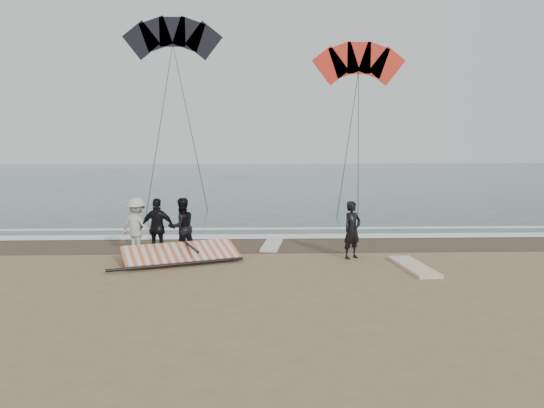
{
  "coord_description": "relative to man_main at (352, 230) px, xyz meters",
  "views": [
    {
      "loc": [
        -0.62,
        -13.35,
        3.67
      ],
      "look_at": [
        -0.06,
        3.0,
        1.6
      ],
      "focal_mm": 35.0,
      "sensor_mm": 36.0,
      "label": 1
    }
  ],
  "objects": [
    {
      "name": "ground",
      "position": [
        -2.35,
        -2.38,
        -0.88
      ],
      "size": [
        120.0,
        120.0,
        0.0
      ],
      "primitive_type": "plane",
      "color": "#8C704C",
      "rests_on": "ground"
    },
    {
      "name": "man_main",
      "position": [
        0.0,
        0.0,
        0.0
      ],
      "size": [
        0.77,
        0.71,
        1.76
      ],
      "primitive_type": "imported",
      "rotation": [
        0.0,
        0.0,
        0.6
      ],
      "color": "black",
      "rests_on": "ground"
    },
    {
      "name": "trio_cluster",
      "position": [
        -5.99,
        0.58,
        0.03
      ],
      "size": [
        2.63,
        1.19,
        1.82
      ],
      "color": "black",
      "rests_on": "ground"
    },
    {
      "name": "foam_far",
      "position": [
        -2.35,
        5.22,
        -0.85
      ],
      "size": [
        120.0,
        0.45,
        0.01
      ],
      "primitive_type": "cube",
      "color": "white",
      "rests_on": "sea"
    },
    {
      "name": "wet_sand",
      "position": [
        -2.35,
        2.12,
        -0.87
      ],
      "size": [
        120.0,
        2.8,
        0.01
      ],
      "primitive_type": "cube",
      "color": "#4C3D2B",
      "rests_on": "ground"
    },
    {
      "name": "board_cream",
      "position": [
        -2.37,
        1.89,
        -0.83
      ],
      "size": [
        0.88,
        2.18,
        0.09
      ],
      "primitive_type": "cube",
      "rotation": [
        0.0,
        0.0,
        -0.15
      ],
      "color": "beige",
      "rests_on": "ground"
    },
    {
      "name": "sea",
      "position": [
        -2.35,
        30.62,
        -0.87
      ],
      "size": [
        120.0,
        54.0,
        0.02
      ],
      "primitive_type": "cube",
      "color": "#233838",
      "rests_on": "ground"
    },
    {
      "name": "sail_rig",
      "position": [
        -5.2,
        -0.15,
        -0.68
      ],
      "size": [
        3.67,
        2.74,
        0.49
      ],
      "color": "black",
      "rests_on": "ground"
    },
    {
      "name": "kite_dark",
      "position": [
        -8.56,
        22.23,
        9.41
      ],
      "size": [
        7.76,
        6.92,
        16.91
      ],
      "color": "black",
      "rests_on": "ground"
    },
    {
      "name": "foam_near",
      "position": [
        -2.35,
        3.52,
        -0.85
      ],
      "size": [
        120.0,
        0.9,
        0.01
      ],
      "primitive_type": "cube",
      "color": "white",
      "rests_on": "sea"
    },
    {
      "name": "kite_red",
      "position": [
        3.81,
        19.06,
        7.34
      ],
      "size": [
        6.61,
        5.69,
        13.99
      ],
      "color": "red",
      "rests_on": "ground"
    },
    {
      "name": "board_white",
      "position": [
        1.52,
        -1.29,
        -0.83
      ],
      "size": [
        0.91,
        2.43,
        0.09
      ],
      "primitive_type": "cube",
      "rotation": [
        0.0,
        0.0,
        0.1
      ],
      "color": "white",
      "rests_on": "ground"
    }
  ]
}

